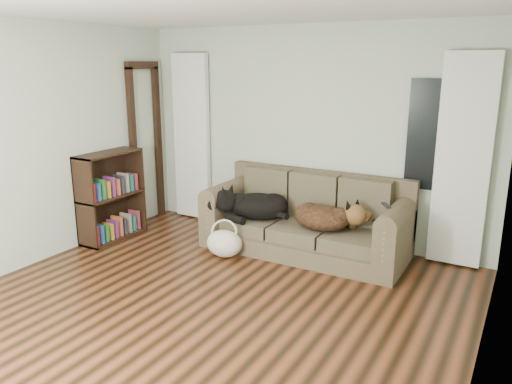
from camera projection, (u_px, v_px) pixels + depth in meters
The scene contains 15 objects.
floor at pixel (187, 320), 4.32m from camera, with size 5.00×5.00×0.00m, color black.
ceiling at pixel (175, 1), 3.65m from camera, with size 5.00×5.00×0.00m, color white.
wall_back at pixel (308, 135), 6.09m from camera, with size 4.50×0.04×2.60m, color #B0BDA7.
wall_left at pixel (4, 150), 5.06m from camera, with size 0.04×5.00×2.60m, color #B0BDA7.
wall_right at pixel (489, 215), 2.92m from camera, with size 0.04×5.00×2.60m, color #B0BDA7.
curtain_left at pixel (192, 138), 6.87m from camera, with size 0.55×0.08×2.25m, color white.
curtain_right at pixel (463, 162), 5.21m from camera, with size 0.55×0.08×2.25m, color white.
window_pane at pixel (431, 135), 5.35m from camera, with size 0.50×0.03×1.20m, color black.
door_casing at pixel (146, 146), 6.82m from camera, with size 0.07×0.60×2.10m, color black.
sofa at pixel (305, 215), 5.76m from camera, with size 2.34×1.01×0.96m, color #443523.
dog_black_lab at pixel (255, 207), 5.95m from camera, with size 0.73×0.51×0.31m, color black.
dog_shepherd at pixel (325, 217), 5.55m from camera, with size 0.68×0.48×0.30m, color black.
tv_remote at pixel (386, 205), 5.15m from camera, with size 0.05×0.19×0.02m, color black.
tote_bag at pixel (224, 243), 5.69m from camera, with size 0.43×0.33×0.31m, color beige.
bookshelf at pixel (111, 199), 6.22m from camera, with size 0.33×0.88×1.10m, color black.
Camera 1 is at (2.43, -3.10, 2.17)m, focal length 35.00 mm.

